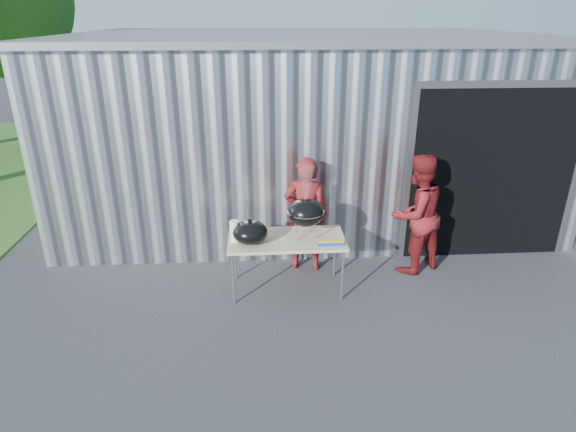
{
  "coord_description": "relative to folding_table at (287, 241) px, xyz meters",
  "views": [
    {
      "loc": [
        -0.09,
        -4.71,
        3.41
      ],
      "look_at": [
        0.29,
        0.89,
        1.05
      ],
      "focal_mm": 30.0,
      "sensor_mm": 36.0,
      "label": 1
    }
  ],
  "objects": [
    {
      "name": "white_tub",
      "position": [
        -0.55,
        0.22,
        0.09
      ],
      "size": [
        0.2,
        0.15,
        0.1
      ],
      "primitive_type": "cube",
      "color": "white",
      "rests_on": "folding_table"
    },
    {
      "name": "person_cook",
      "position": [
        0.3,
        0.58,
        0.12
      ],
      "size": [
        0.66,
        0.48,
        1.66
      ],
      "primitive_type": "imported",
      "rotation": [
        0.0,
        0.0,
        2.99
      ],
      "color": "maroon",
      "rests_on": "ground"
    },
    {
      "name": "foil_box",
      "position": [
        0.53,
        -0.25,
        0.07
      ],
      "size": [
        0.32,
        0.05,
        0.06
      ],
      "color": "#1A38AB",
      "rests_on": "folding_table"
    },
    {
      "name": "folding_table",
      "position": [
        0.0,
        0.0,
        0.0
      ],
      "size": [
        1.5,
        0.75,
        0.75
      ],
      "color": "tan",
      "rests_on": "ground"
    },
    {
      "name": "paper_towels",
      "position": [
        -0.66,
        -0.05,
        0.18
      ],
      "size": [
        0.12,
        0.12,
        0.28
      ],
      "primitive_type": "cylinder",
      "color": "white",
      "rests_on": "folding_table"
    },
    {
      "name": "person_bystander",
      "position": [
        1.83,
        0.43,
        0.14
      ],
      "size": [
        1.03,
        0.94,
        1.71
      ],
      "primitive_type": "imported",
      "rotation": [
        0.0,
        0.0,
        3.59
      ],
      "color": "maroon",
      "rests_on": "ground"
    },
    {
      "name": "grill_lid",
      "position": [
        -0.46,
        -0.1,
        0.18
      ],
      "size": [
        0.44,
        0.44,
        0.32
      ],
      "color": "black",
      "rests_on": "folding_table"
    },
    {
      "name": "kettle_grill",
      "position": [
        0.24,
        0.01,
        0.46
      ],
      "size": [
        0.47,
        0.47,
        0.94
      ],
      "color": "black",
      "rests_on": "folding_table"
    },
    {
      "name": "ground",
      "position": [
        -0.27,
        -0.87,
        -0.71
      ],
      "size": [
        80.0,
        80.0,
        0.0
      ],
      "primitive_type": "plane",
      "color": "#2C2C2F"
    },
    {
      "name": "building",
      "position": [
        0.65,
        3.72,
        0.83
      ],
      "size": [
        8.2,
        6.2,
        3.1
      ],
      "color": "silver",
      "rests_on": "ground"
    }
  ]
}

